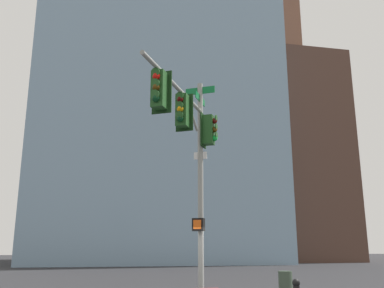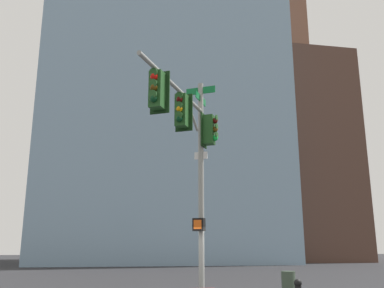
# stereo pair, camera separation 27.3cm
# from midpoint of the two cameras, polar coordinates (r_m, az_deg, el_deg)

# --- Properties ---
(signal_pole_assembly) EXTENTS (4.60, 2.95, 7.42)m
(signal_pole_assembly) POSITION_cam_midpoint_polar(r_m,az_deg,el_deg) (12.93, 0.33, 0.86)
(signal_pole_assembly) COLOR gray
(signal_pole_assembly) RESTS_ON ground_plane
(litter_bin) EXTENTS (0.56, 0.56, 0.95)m
(litter_bin) POSITION_cam_midpoint_polar(r_m,az_deg,el_deg) (18.35, 13.39, -17.89)
(litter_bin) COLOR #384738
(litter_bin) RESTS_ON ground_plane
(building_brick_nearside) EXTENTS (18.49, 19.99, 58.45)m
(building_brick_nearside) POSITION_cam_midpoint_polar(r_m,az_deg,el_deg) (66.75, 4.34, 10.43)
(building_brick_nearside) COLOR brown
(building_brick_nearside) RESTS_ON ground_plane
(building_brick_midblock) EXTENTS (21.46, 14.71, 29.14)m
(building_brick_midblock) POSITION_cam_midpoint_polar(r_m,az_deg,el_deg) (66.45, 12.39, -2.46)
(building_brick_midblock) COLOR #4C3328
(building_brick_midblock) RESTS_ON ground_plane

